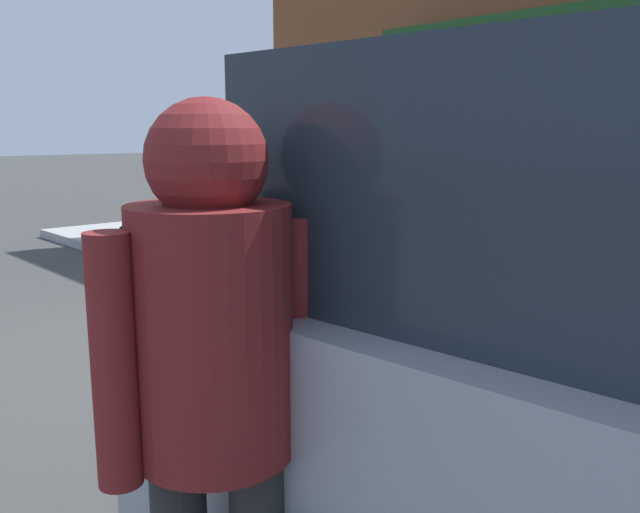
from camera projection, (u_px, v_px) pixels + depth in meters
The scene contains 5 objects.
ground_plane at pixel (176, 350), 4.86m from camera, with size 80.00×80.00×0.00m, color #393939.
touring_motorcycle at pixel (265, 267), 4.83m from camera, with size 2.19×0.85×1.40m.
parked_bicycle at pixel (166, 257), 6.50m from camera, with size 1.72×0.48×0.92m.
pedestrian_walking at pixel (213, 365), 1.57m from camera, with size 0.44×0.55×1.66m.
sandwich_board_sign at pixel (344, 233), 6.34m from camera, with size 0.55×0.43×1.00m.
Camera 1 is at (4.14, -2.35, 1.59)m, focal length 37.18 mm.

